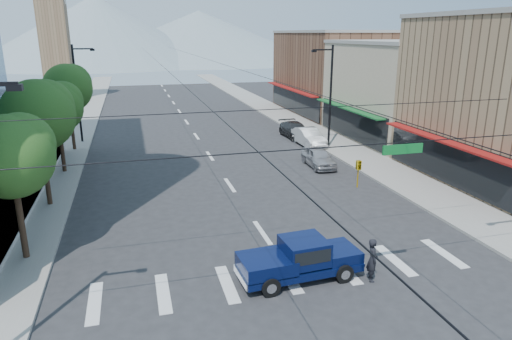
{
  "coord_description": "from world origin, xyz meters",
  "views": [
    {
      "loc": [
        -6.04,
        -14.88,
        9.92
      ],
      "look_at": [
        0.04,
        7.36,
        3.0
      ],
      "focal_mm": 32.0,
      "sensor_mm": 36.0,
      "label": 1
    }
  ],
  "objects_px": {
    "pickup_truck": "(299,259)",
    "parked_car_near": "(318,157)",
    "pedestrian": "(372,260)",
    "parked_car_far": "(295,130)",
    "parked_car_mid": "(309,137)"
  },
  "relations": [
    {
      "from": "parked_car_mid",
      "to": "parked_car_near",
      "type": "bearing_deg",
      "value": -106.59
    },
    {
      "from": "pickup_truck",
      "to": "parked_car_near",
      "type": "xyz_separation_m",
      "value": [
        7.39,
        15.51,
        -0.19
      ]
    },
    {
      "from": "pedestrian",
      "to": "parked_car_near",
      "type": "xyz_separation_m",
      "value": [
        4.51,
        16.43,
        -0.2
      ]
    },
    {
      "from": "parked_car_near",
      "to": "parked_car_mid",
      "type": "bearing_deg",
      "value": 77.02
    },
    {
      "from": "pickup_truck",
      "to": "pedestrian",
      "type": "relative_size",
      "value": 2.86
    },
    {
      "from": "pickup_truck",
      "to": "parked_car_near",
      "type": "relative_size",
      "value": 1.24
    },
    {
      "from": "pedestrian",
      "to": "parked_car_far",
      "type": "distance_m",
      "value": 27.33
    },
    {
      "from": "pedestrian",
      "to": "parked_car_near",
      "type": "distance_m",
      "value": 17.04
    },
    {
      "from": "parked_car_mid",
      "to": "parked_car_far",
      "type": "height_order",
      "value": "parked_car_mid"
    },
    {
      "from": "parked_car_mid",
      "to": "pickup_truck",
      "type": "bearing_deg",
      "value": -113.88
    },
    {
      "from": "parked_car_mid",
      "to": "parked_car_far",
      "type": "xyz_separation_m",
      "value": [
        0.0,
        3.57,
        -0.06
      ]
    },
    {
      "from": "pickup_truck",
      "to": "parked_car_near",
      "type": "distance_m",
      "value": 17.18
    },
    {
      "from": "parked_car_near",
      "to": "parked_car_mid",
      "type": "relative_size",
      "value": 0.88
    },
    {
      "from": "parked_car_near",
      "to": "parked_car_far",
      "type": "distance_m",
      "value": 10.31
    },
    {
      "from": "pickup_truck",
      "to": "parked_car_far",
      "type": "height_order",
      "value": "pickup_truck"
    }
  ]
}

